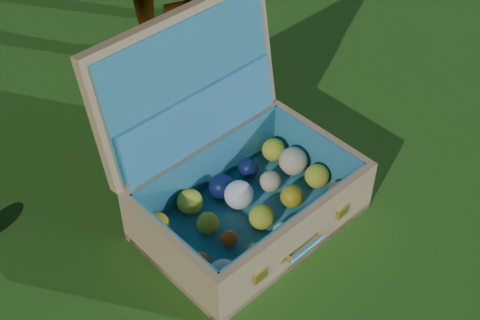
# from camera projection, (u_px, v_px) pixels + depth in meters

# --- Properties ---
(ground) EXTENTS (60.00, 60.00, 0.00)m
(ground) POSITION_uv_depth(u_px,v_px,m) (162.00, 192.00, 1.87)
(ground) COLOR #215114
(ground) RESTS_ON ground
(suitcase) EXTENTS (0.69, 0.64, 0.53)m
(suitcase) POSITION_uv_depth(u_px,v_px,m) (231.00, 168.00, 1.73)
(suitcase) COLOR tan
(suitcase) RESTS_ON ground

